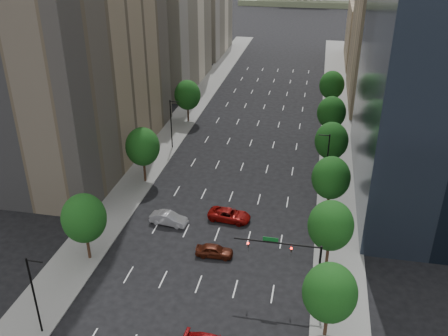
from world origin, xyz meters
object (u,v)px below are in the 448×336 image
Objects in this scene: traffic_signal at (296,258)px; car_maroon at (214,251)px; car_silver at (169,219)px; car_red_far at (229,215)px.

traffic_signal is 2.00× the size of car_maroon.
traffic_signal is 21.09m from car_silver.
car_silver is 0.88× the size of car_red_far.
car_silver is at bearing 114.45° from car_red_far.
traffic_signal is 1.79× the size of car_silver.
car_maroon is (-9.89, 5.43, -4.40)m from traffic_signal.
car_silver is at bearing 147.31° from traffic_signal.
car_red_far is (-9.59, 13.68, -4.37)m from traffic_signal.
car_maroon is 0.79× the size of car_red_far.
car_red_far is at bearing -64.55° from car_silver.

